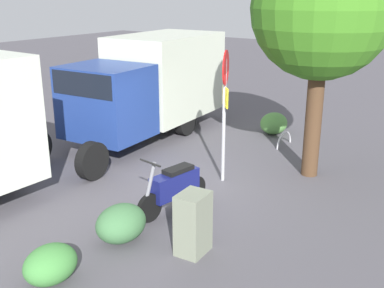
{
  "coord_description": "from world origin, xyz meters",
  "views": [
    {
      "loc": [
        7.92,
        5.96,
        4.23
      ],
      "look_at": [
        -0.08,
        0.29,
        1.01
      ],
      "focal_mm": 44.28,
      "sensor_mm": 36.0,
      "label": 1
    }
  ],
  "objects_px": {
    "street_tree": "(323,10)",
    "utility_cabinet": "(193,223)",
    "motorcycle": "(174,186)",
    "bike_rack_hoop": "(284,146)",
    "stop_sign": "(225,96)",
    "box_truck_near": "(148,82)"
  },
  "relations": [
    {
      "from": "stop_sign",
      "to": "motorcycle",
      "type": "bearing_deg",
      "value": 0.79
    },
    {
      "from": "motorcycle",
      "to": "bike_rack_hoop",
      "type": "xyz_separation_m",
      "value": [
        -5.05,
        0.04,
        -0.52
      ]
    },
    {
      "from": "stop_sign",
      "to": "box_truck_near",
      "type": "bearing_deg",
      "value": -115.64
    },
    {
      "from": "box_truck_near",
      "to": "utility_cabinet",
      "type": "relative_size",
      "value": 6.45
    },
    {
      "from": "motorcycle",
      "to": "street_tree",
      "type": "height_order",
      "value": "street_tree"
    },
    {
      "from": "box_truck_near",
      "to": "motorcycle",
      "type": "bearing_deg",
      "value": 41.26
    },
    {
      "from": "box_truck_near",
      "to": "motorcycle",
      "type": "distance_m",
      "value": 5.38
    },
    {
      "from": "stop_sign",
      "to": "utility_cabinet",
      "type": "xyz_separation_m",
      "value": [
        2.97,
        1.24,
        -1.46
      ]
    },
    {
      "from": "box_truck_near",
      "to": "bike_rack_hoop",
      "type": "height_order",
      "value": "box_truck_near"
    },
    {
      "from": "stop_sign",
      "to": "street_tree",
      "type": "bearing_deg",
      "value": 135.49
    },
    {
      "from": "street_tree",
      "to": "utility_cabinet",
      "type": "distance_m",
      "value": 5.55
    },
    {
      "from": "street_tree",
      "to": "bike_rack_hoop",
      "type": "bearing_deg",
      "value": -139.36
    },
    {
      "from": "box_truck_near",
      "to": "stop_sign",
      "type": "height_order",
      "value": "stop_sign"
    },
    {
      "from": "motorcycle",
      "to": "street_tree",
      "type": "xyz_separation_m",
      "value": [
        -3.4,
        1.46,
        3.29
      ]
    },
    {
      "from": "street_tree",
      "to": "utility_cabinet",
      "type": "height_order",
      "value": "street_tree"
    },
    {
      "from": "motorcycle",
      "to": "stop_sign",
      "type": "xyz_separation_m",
      "value": [
        -1.89,
        -0.03,
        1.48
      ]
    },
    {
      "from": "stop_sign",
      "to": "bike_rack_hoop",
      "type": "xyz_separation_m",
      "value": [
        -3.16,
        0.07,
        -2.0
      ]
    },
    {
      "from": "stop_sign",
      "to": "bike_rack_hoop",
      "type": "distance_m",
      "value": 3.74
    },
    {
      "from": "motorcycle",
      "to": "bike_rack_hoop",
      "type": "distance_m",
      "value": 5.08
    },
    {
      "from": "motorcycle",
      "to": "bike_rack_hoop",
      "type": "relative_size",
      "value": 2.12
    },
    {
      "from": "motorcycle",
      "to": "bike_rack_hoop",
      "type": "bearing_deg",
      "value": -172.08
    },
    {
      "from": "motorcycle",
      "to": "utility_cabinet",
      "type": "relative_size",
      "value": 1.69
    }
  ]
}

